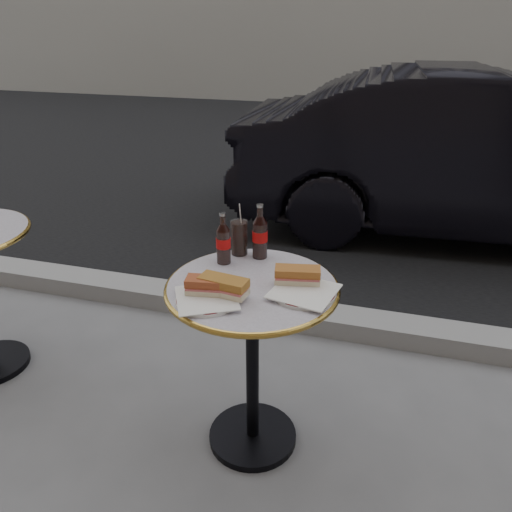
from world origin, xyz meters
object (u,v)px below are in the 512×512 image
(plate_right, at_px, (304,293))
(cola_bottle_right, at_px, (260,231))
(plate_left, at_px, (207,300))
(parked_car, at_px, (486,156))
(cola_bottle_left, at_px, (223,238))
(cola_glass, at_px, (239,238))
(bistro_table, at_px, (252,367))

(plate_right, distance_m, cola_bottle_right, 0.35)
(plate_left, height_order, cola_bottle_right, cola_bottle_right)
(cola_bottle_right, distance_m, parked_car, 2.67)
(cola_bottle_left, height_order, cola_glass, cola_bottle_left)
(cola_bottle_left, relative_size, cola_glass, 1.45)
(bistro_table, relative_size, cola_bottle_right, 3.35)
(cola_bottle_right, xyz_separation_m, parked_car, (1.13, 2.41, -0.21))
(cola_bottle_right, bearing_deg, cola_glass, 175.19)
(plate_right, distance_m, cola_bottle_left, 0.39)
(plate_left, bearing_deg, cola_glass, 91.44)
(cola_glass, bearing_deg, cola_bottle_left, -109.50)
(plate_left, bearing_deg, plate_right, 23.95)
(plate_right, xyz_separation_m, parked_car, (0.90, 2.66, -0.11))
(plate_left, relative_size, parked_car, 0.05)
(cola_bottle_right, bearing_deg, cola_bottle_left, -144.45)
(cola_bottle_right, relative_size, parked_car, 0.06)
(bistro_table, distance_m, cola_glass, 0.51)
(bistro_table, bearing_deg, cola_glass, 117.69)
(bistro_table, xyz_separation_m, cola_bottle_left, (-0.15, 0.14, 0.47))
(parked_car, bearing_deg, cola_glass, 149.83)
(cola_bottle_right, height_order, parked_car, parked_car)
(cola_bottle_left, height_order, cola_bottle_right, cola_bottle_right)
(plate_left, bearing_deg, cola_bottle_right, 78.50)
(bistro_table, distance_m, plate_left, 0.42)
(bistro_table, bearing_deg, cola_bottle_left, 138.25)
(plate_right, bearing_deg, cola_glass, 140.94)
(plate_right, xyz_separation_m, cola_bottle_left, (-0.34, 0.16, 0.10))
(cola_bottle_left, xyz_separation_m, cola_glass, (0.03, 0.09, -0.03))
(bistro_table, distance_m, cola_bottle_right, 0.53)
(bistro_table, distance_m, plate_right, 0.42)
(cola_bottle_right, bearing_deg, plate_right, -47.55)
(cola_bottle_left, distance_m, parked_car, 2.80)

